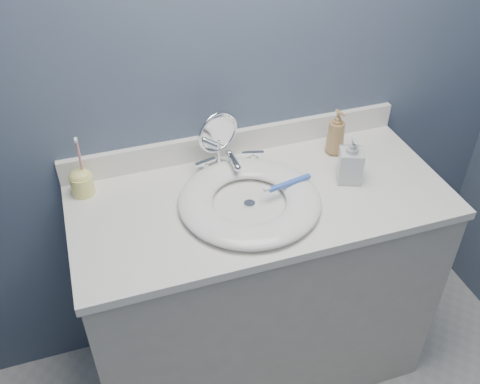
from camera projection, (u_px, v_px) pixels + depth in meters
name	position (u px, v px, depth m)	size (l,w,h in m)	color
back_wall	(234.00, 68.00, 1.73)	(2.20, 0.02, 2.40)	#49566E
vanity_cabinet	(258.00, 290.00, 2.01)	(1.20, 0.55, 0.85)	#B8B3A8
countertop	(261.00, 200.00, 1.73)	(1.22, 0.57, 0.03)	white
backsplash	(236.00, 142.00, 1.89)	(1.22, 0.02, 0.09)	white
basin	(249.00, 200.00, 1.68)	(0.45, 0.45, 0.04)	white
drain	(249.00, 204.00, 1.68)	(0.04, 0.04, 0.01)	silver
faucet	(231.00, 163.00, 1.82)	(0.25, 0.13, 0.07)	silver
makeup_mirror	(218.00, 139.00, 1.76)	(0.15, 0.09, 0.22)	silver
soap_bottle_amber	(336.00, 132.00, 1.86)	(0.07, 0.07, 0.17)	#A47F4A
soap_bottle_clear	(351.00, 159.00, 1.74)	(0.08, 0.08, 0.17)	silver
toothbrush_holder	(82.00, 181.00, 1.70)	(0.07, 0.07, 0.21)	#FCF67E
toothbrush_lying	(288.00, 184.00, 1.70)	(0.17, 0.05, 0.02)	blue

